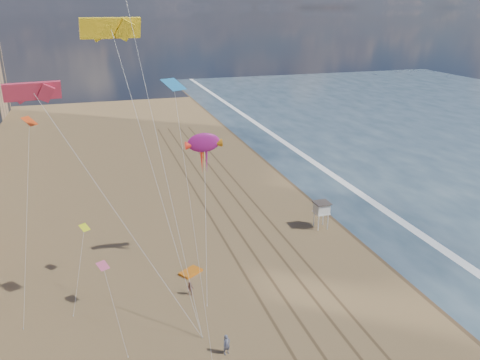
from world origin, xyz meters
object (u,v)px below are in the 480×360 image
at_px(lifeguard_stand, 322,208).
at_px(kite_flyer_a, 227,345).
at_px(grounded_kite, 191,272).
at_px(show_kite, 204,143).
at_px(kite_flyer_b, 190,289).

bearing_deg(lifeguard_stand, kite_flyer_a, -133.37).
bearing_deg(lifeguard_stand, grounded_kite, -162.17).
height_order(grounded_kite, kite_flyer_a, kite_flyer_a).
distance_m(show_kite, kite_flyer_a, 20.19).
relative_size(lifeguard_stand, kite_flyer_a, 1.97).
distance_m(lifeguard_stand, kite_flyer_a, 26.66).
bearing_deg(kite_flyer_b, kite_flyer_a, -60.08).
relative_size(lifeguard_stand, show_kite, 0.22).
bearing_deg(grounded_kite, show_kite, 5.96).
relative_size(lifeguard_stand, grounded_kite, 1.57).
xyz_separation_m(show_kite, kite_flyer_a, (-1.96, -15.23, -13.10)).
xyz_separation_m(lifeguard_stand, kite_flyer_a, (-18.26, -19.33, -1.87)).
distance_m(lifeguard_stand, show_kite, 20.21).
xyz_separation_m(grounded_kite, kite_flyer_b, (-0.85, -4.11, 0.63)).
xyz_separation_m(lifeguard_stand, kite_flyer_b, (-19.43, -10.09, -2.04)).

